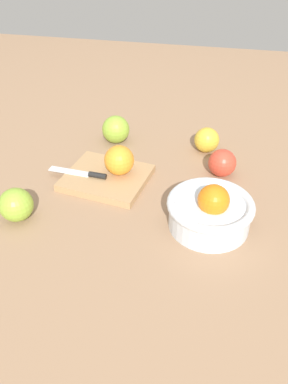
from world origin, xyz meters
TOP-DOWN VIEW (x-y plane):
  - ground_plane at (0.00, 0.00)m, footprint 2.40×2.40m
  - bowl at (-0.17, 0.11)m, footprint 0.19×0.19m
  - cutting_board at (0.10, -0.01)m, footprint 0.23×0.20m
  - orange_on_board at (0.07, -0.02)m, footprint 0.08×0.08m
  - knife at (0.15, 0.01)m, footprint 0.16×0.03m
  - apple_front_left at (-0.18, -0.10)m, footprint 0.07×0.07m
  - apple_front_left_2 at (-0.13, -0.21)m, footprint 0.07×0.07m
  - apple_back_right at (0.25, 0.18)m, footprint 0.08×0.08m
  - apple_front_right at (0.13, -0.21)m, footprint 0.08×0.08m

SIDE VIEW (x-z plane):
  - ground_plane at x=0.00m, z-range 0.00..0.00m
  - cutting_board at x=0.10m, z-range 0.00..0.02m
  - knife at x=0.15m, z-range 0.02..0.03m
  - apple_front_left_2 at x=-0.13m, z-range 0.00..0.07m
  - apple_front_left at x=-0.18m, z-range 0.00..0.07m
  - apple_back_right at x=0.25m, z-range 0.00..0.08m
  - apple_front_right at x=0.13m, z-range 0.00..0.08m
  - bowl at x=-0.17m, z-range -0.01..0.10m
  - orange_on_board at x=0.07m, z-range 0.02..0.09m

